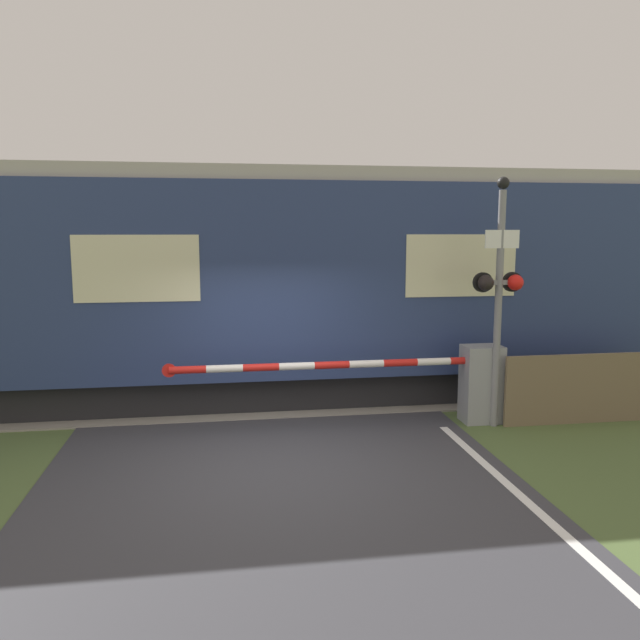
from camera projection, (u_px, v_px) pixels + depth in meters
ground_plane at (276, 462)px, 8.12m from camera, size 80.00×80.00×0.00m
track_bed at (260, 393)px, 11.48m from camera, size 36.00×3.20×0.13m
train at (149, 285)px, 10.89m from camera, size 18.71×2.93×4.01m
crossing_barrier at (459, 381)px, 9.71m from camera, size 5.18×0.44×1.22m
signal_post at (499, 288)px, 9.34m from camera, size 0.77×0.26×3.78m
roadside_fence at (592, 388)px, 9.74m from camera, size 2.90×0.06×1.10m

